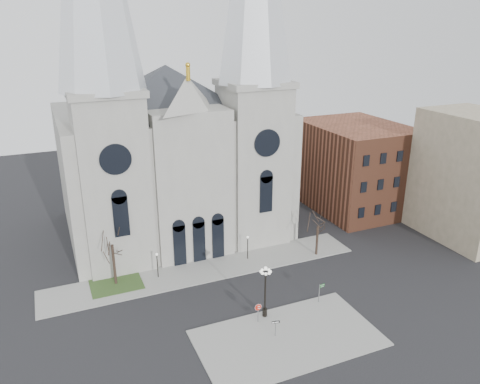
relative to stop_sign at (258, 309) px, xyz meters
name	(u,v)px	position (x,y,z in m)	size (l,w,h in m)	color
ground	(240,318)	(-1.37, 1.52, -1.71)	(160.00, 160.00, 0.00)	black
sidewalk_near	(288,338)	(1.63, -3.48, -1.64)	(18.00, 10.00, 0.14)	gray
sidewalk_far	(206,270)	(-1.37, 12.52, -1.64)	(40.00, 6.00, 0.14)	gray
grass_patch	(116,284)	(-12.37, 13.52, -1.62)	(6.00, 5.00, 0.18)	#324A1F
cathedral	(173,109)	(-1.37, 24.38, 16.77)	(33.00, 26.66, 54.00)	gray
bg_building_brick	(354,166)	(28.63, 23.52, 5.29)	(14.00, 18.00, 14.00)	brown
bg_building_tan	(471,177)	(36.63, 7.52, 7.29)	(10.00, 14.00, 18.00)	gray
tree_left	(112,242)	(-12.37, 13.52, 3.87)	(3.20, 3.20, 7.50)	black
tree_right	(318,225)	(13.63, 10.52, 2.75)	(3.20, 3.20, 6.00)	black
ped_lamp_left	(157,261)	(-7.37, 13.02, 0.62)	(0.32, 0.32, 3.26)	black
ped_lamp_right	(248,244)	(4.63, 13.02, 0.62)	(0.32, 0.32, 3.26)	black
stop_sign	(258,309)	(0.00, 0.00, 0.00)	(0.74, 0.31, 2.18)	slate
globe_lamp	(265,285)	(1.10, 0.64, 2.16)	(1.65, 1.65, 5.94)	black
one_way_sign	(276,325)	(0.59, -2.79, -0.29)	(0.81, 0.19, 1.86)	slate
street_name_sign	(320,291)	(7.86, 0.63, -0.25)	(0.71, 0.16, 2.24)	slate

